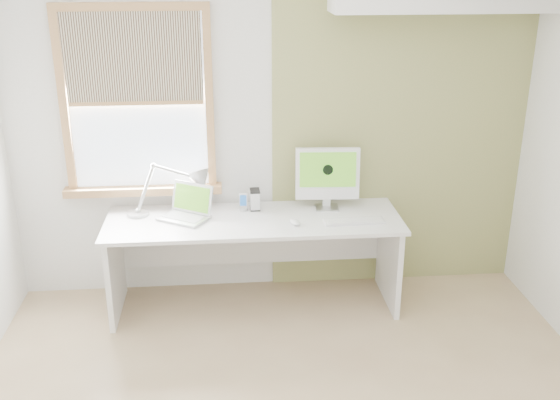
{
  "coord_description": "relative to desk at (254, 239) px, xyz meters",
  "views": [
    {
      "loc": [
        -0.36,
        -3.06,
        2.58
      ],
      "look_at": [
        0.0,
        1.05,
        1.0
      ],
      "focal_mm": 41.5,
      "sensor_mm": 36.0,
      "label": 1
    }
  ],
  "objects": [
    {
      "name": "desk",
      "position": [
        0.0,
        0.0,
        0.0
      ],
      "size": [
        2.2,
        0.7,
        0.73
      ],
      "color": "white",
      "rests_on": "room"
    },
    {
      "name": "window",
      "position": [
        -0.83,
        0.27,
        1.01
      ],
      "size": [
        1.2,
        0.14,
        1.42
      ],
      "color": "#AD7944",
      "rests_on": "room"
    },
    {
      "name": "phone_dock",
      "position": [
        -0.07,
        0.12,
        0.23
      ],
      "size": [
        0.08,
        0.08,
        0.14
      ],
      "color": "silver",
      "rests_on": "desk"
    },
    {
      "name": "accent_wall",
      "position": [
        1.17,
        0.3,
        0.77
      ],
      "size": [
        2.0,
        0.02,
        2.6
      ],
      "primitive_type": "cube",
      "color": "#839553",
      "rests_on": "room"
    },
    {
      "name": "mouse",
      "position": [
        0.29,
        -0.19,
        0.21
      ],
      "size": [
        0.09,
        0.13,
        0.03
      ],
      "primitive_type": "ellipsoid",
      "rotation": [
        0.0,
        0.0,
        0.27
      ],
      "color": "white",
      "rests_on": "desk"
    },
    {
      "name": "keyboard",
      "position": [
        0.73,
        -0.19,
        0.2
      ],
      "size": [
        0.45,
        0.14,
        0.02
      ],
      "color": "white",
      "rests_on": "desk"
    },
    {
      "name": "room",
      "position": [
        0.17,
        -1.44,
        0.77
      ],
      "size": [
        4.04,
        3.54,
        2.64
      ],
      "color": "tan",
      "rests_on": "ground"
    },
    {
      "name": "desk_lamp",
      "position": [
        -0.48,
        0.14,
        0.4
      ],
      "size": [
        0.72,
        0.31,
        0.4
      ],
      "color": "silver",
      "rests_on": "desk"
    },
    {
      "name": "imac",
      "position": [
        0.58,
        0.12,
        0.46
      ],
      "size": [
        0.49,
        0.17,
        0.48
      ],
      "color": "silver",
      "rests_on": "desk"
    },
    {
      "name": "external_drive",
      "position": [
        0.02,
        0.14,
        0.27
      ],
      "size": [
        0.08,
        0.12,
        0.16
      ],
      "color": "silver",
      "rests_on": "desk"
    },
    {
      "name": "laptop",
      "position": [
        -0.49,
        0.02,
        0.26
      ],
      "size": [
        0.44,
        0.42,
        0.24
      ],
      "color": "silver",
      "rests_on": "desk"
    }
  ]
}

